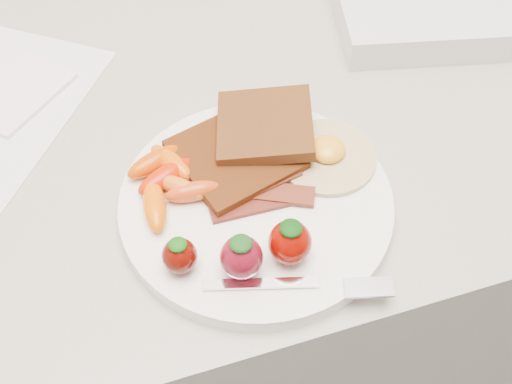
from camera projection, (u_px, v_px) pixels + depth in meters
name	position (u px, v px, depth m)	size (l,w,h in m)	color
counter	(223.00, 301.00, 1.08)	(2.00, 0.60, 0.90)	gray
plate	(256.00, 204.00, 0.64)	(0.27, 0.27, 0.02)	white
toast_lower	(235.00, 156.00, 0.65)	(0.11, 0.11, 0.01)	black
toast_upper	(265.00, 125.00, 0.66)	(0.10, 0.10, 0.01)	#42280D
fried_egg	(327.00, 155.00, 0.66)	(0.13, 0.13, 0.02)	beige
bacon_strips	(261.00, 194.00, 0.63)	(0.11, 0.06, 0.01)	#340709
baby_carrots	(168.00, 180.00, 0.63)	(0.09, 0.11, 0.02)	#C31D00
strawberries	(248.00, 250.00, 0.56)	(0.13, 0.06, 0.05)	#4E0802
fork	(310.00, 285.00, 0.56)	(0.16, 0.07, 0.00)	white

